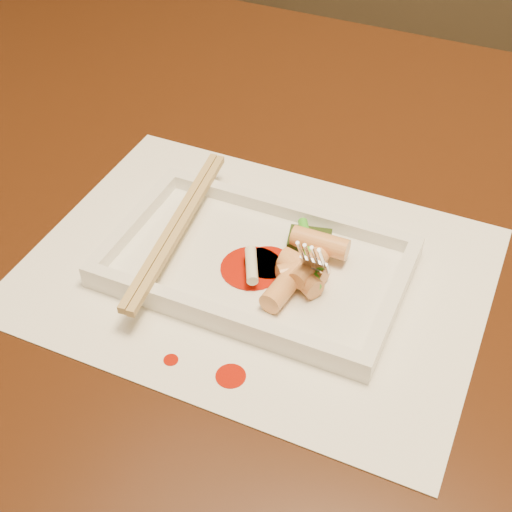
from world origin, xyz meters
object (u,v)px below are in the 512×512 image
at_px(placemat, 256,271).
at_px(fork, 345,208).
at_px(table, 287,300).
at_px(chopstick_a, 173,225).
at_px(plate_base, 256,267).

relative_size(placemat, fork, 2.86).
bearing_deg(table, chopstick_a, -141.61).
relative_size(table, fork, 10.00).
relative_size(table, plate_base, 5.38).
relative_size(placemat, plate_base, 1.54).
relative_size(table, placemat, 3.50).
distance_m(placemat, fork, 0.11).
bearing_deg(table, fork, -37.92).
relative_size(placemat, chopstick_a, 1.81).
bearing_deg(fork, placemat, -165.58).
bearing_deg(plate_base, placemat, -90.00).
xyz_separation_m(table, plate_base, (-0.00, -0.07, 0.11)).
height_order(plate_base, chopstick_a, chopstick_a).
relative_size(table, chopstick_a, 6.32).
xyz_separation_m(plate_base, fork, (0.07, 0.02, 0.08)).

